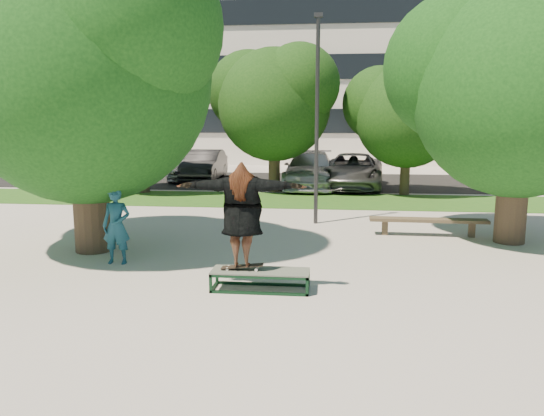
# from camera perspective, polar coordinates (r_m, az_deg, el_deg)

# --- Properties ---
(ground) EXTENTS (120.00, 120.00, 0.00)m
(ground) POSITION_cam_1_polar(r_m,az_deg,el_deg) (11.37, -1.10, -6.41)
(ground) COLOR gray
(ground) RESTS_ON ground
(grass_strip) EXTENTS (30.00, 4.00, 0.02)m
(grass_strip) POSITION_cam_1_polar(r_m,az_deg,el_deg) (20.58, 5.06, 0.80)
(grass_strip) COLOR #184D16
(grass_strip) RESTS_ON ground
(asphalt_strip) EXTENTS (40.00, 8.00, 0.01)m
(asphalt_strip) POSITION_cam_1_polar(r_m,az_deg,el_deg) (27.06, 3.24, 2.91)
(asphalt_strip) COLOR black
(asphalt_strip) RESTS_ON ground
(tree_left) EXTENTS (6.96, 5.95, 7.12)m
(tree_left) POSITION_cam_1_polar(r_m,az_deg,el_deg) (13.29, -19.84, 14.60)
(tree_left) COLOR #38281E
(tree_left) RESTS_ON ground
(tree_right) EXTENTS (6.24, 5.33, 6.51)m
(tree_right) POSITION_cam_1_polar(r_m,az_deg,el_deg) (14.67, 24.78, 12.48)
(tree_right) COLOR #38281E
(tree_right) RESTS_ON ground
(bg_tree_left) EXTENTS (5.28, 4.51, 5.77)m
(bg_tree_left) POSITION_cam_1_polar(r_m,az_deg,el_deg) (23.33, -13.99, 10.76)
(bg_tree_left) COLOR #38281E
(bg_tree_left) RESTS_ON ground
(bg_tree_mid) EXTENTS (5.76, 4.92, 6.24)m
(bg_tree_mid) POSITION_cam_1_polar(r_m,az_deg,el_deg) (23.07, 0.08, 11.76)
(bg_tree_mid) COLOR #38281E
(bg_tree_mid) RESTS_ON ground
(bg_tree_right) EXTENTS (5.04, 4.31, 5.43)m
(bg_tree_right) POSITION_cam_1_polar(r_m,az_deg,el_deg) (22.61, 14.18, 10.19)
(bg_tree_right) COLOR #38281E
(bg_tree_right) RESTS_ON ground
(lamppost) EXTENTS (0.25, 0.15, 6.11)m
(lamppost) POSITION_cam_1_polar(r_m,az_deg,el_deg) (15.84, 4.86, 9.61)
(lamppost) COLOR #2D2D30
(lamppost) RESTS_ON ground
(office_building) EXTENTS (30.00, 14.12, 16.00)m
(office_building) POSITION_cam_1_polar(r_m,az_deg,el_deg) (43.23, 1.77, 16.01)
(office_building) COLOR silver
(office_building) RESTS_ON ground
(grind_box) EXTENTS (1.80, 0.60, 0.38)m
(grind_box) POSITION_cam_1_polar(r_m,az_deg,el_deg) (9.87, -1.26, -7.75)
(grind_box) COLOR black
(grind_box) RESTS_ON ground
(skater_rig) EXTENTS (2.36, 0.67, 1.99)m
(skater_rig) POSITION_cam_1_polar(r_m,az_deg,el_deg) (9.63, -3.27, -0.72)
(skater_rig) COLOR white
(skater_rig) RESTS_ON grind_box
(bystander) EXTENTS (0.62, 0.42, 1.68)m
(bystander) POSITION_cam_1_polar(r_m,az_deg,el_deg) (11.99, -16.38, -1.84)
(bystander) COLOR #164456
(bystander) RESTS_ON ground
(bench) EXTENTS (3.12, 0.49, 0.48)m
(bench) POSITION_cam_1_polar(r_m,az_deg,el_deg) (14.89, 16.45, -1.39)
(bench) COLOR #4D412E
(bench) RESTS_ON ground
(car_silver_a) EXTENTS (1.56, 3.85, 1.31)m
(car_silver_a) POSITION_cam_1_polar(r_m,az_deg,el_deg) (27.51, -8.85, 4.28)
(car_silver_a) COLOR #A4A3A7
(car_silver_a) RESTS_ON asphalt_strip
(car_dark) EXTENTS (1.80, 4.79, 1.56)m
(car_dark) POSITION_cam_1_polar(r_m,az_deg,el_deg) (27.43, -7.29, 4.57)
(car_dark) COLOR black
(car_dark) RESTS_ON asphalt_strip
(car_grey) EXTENTS (3.12, 5.89, 1.58)m
(car_grey) POSITION_cam_1_polar(r_m,az_deg,el_deg) (24.47, 8.69, 3.96)
(car_grey) COLOR slate
(car_grey) RESTS_ON asphalt_strip
(car_silver_b) EXTENTS (2.30, 5.65, 1.64)m
(car_silver_b) POSITION_cam_1_polar(r_m,az_deg,el_deg) (24.46, 4.12, 4.11)
(car_silver_b) COLOR silver
(car_silver_b) RESTS_ON asphalt_strip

